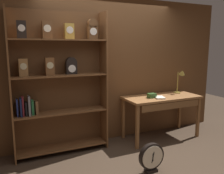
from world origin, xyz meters
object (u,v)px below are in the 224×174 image
Objects in this scene: workbench at (162,101)px; toolbox_small at (152,96)px; open_repair_manual at (159,97)px; round_clock_large at (151,157)px; bookshelf at (58,81)px; desk_lamp at (181,78)px.

workbench is 0.28m from toolbox_small.
open_repair_manual is 1.30m from round_clock_large.
bookshelf is 1.83m from round_clock_large.
bookshelf is 1.96m from workbench.
toolbox_small is (-0.76, -0.13, -0.27)m from desk_lamp.
open_repair_manual is (0.11, -0.08, -0.03)m from toolbox_small.
desk_lamp is 0.74m from open_repair_manual.
workbench is 6.57× the size of open_repair_manual.
toolbox_small is at bearing 57.00° from round_clock_large.
bookshelf is at bearing -172.08° from open_repair_manual.
toolbox_small is at bearing -170.30° from desk_lamp.
toolbox_small is at bearing 161.43° from open_repair_manual.
round_clock_large is at bearing -48.95° from bookshelf.
open_repair_manual reaches higher than round_clock_large.
round_clock_large is (-0.74, -0.88, -0.61)m from open_repair_manual.
bookshelf is 15.54× the size of toolbox_small.
workbench is 0.19m from open_repair_manual.
desk_lamp is at bearing 9.70° from toolbox_small.
round_clock_large is (-0.87, -0.97, -0.50)m from workbench.
round_clock_large is (-1.38, -1.09, -0.91)m from desk_lamp.
desk_lamp is (2.40, -0.08, -0.07)m from bookshelf.
open_repair_manual is at bearing -146.46° from workbench.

